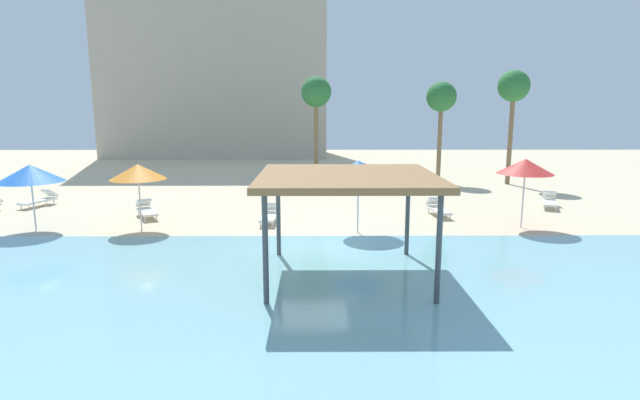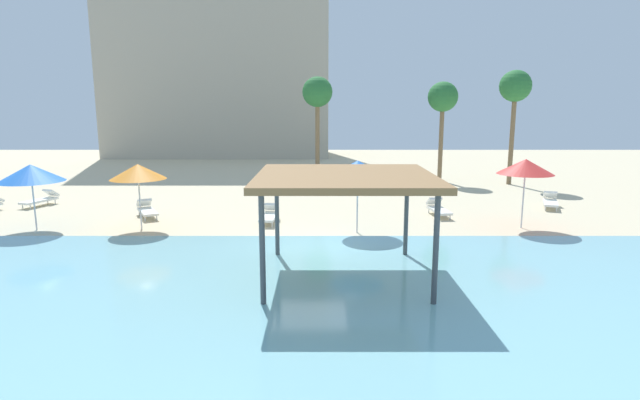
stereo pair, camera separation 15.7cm
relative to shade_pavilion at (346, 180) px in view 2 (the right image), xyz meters
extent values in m
plane|color=beige|center=(-1.02, 2.91, -2.77)|extent=(80.00, 80.00, 0.00)
cube|color=#7AB7C1|center=(-1.02, -2.34, -2.75)|extent=(44.00, 13.50, 0.04)
cylinder|color=#42474C|center=(-2.06, 2.06, -1.39)|extent=(0.14, 0.14, 2.75)
cylinder|color=#42474C|center=(2.06, 2.06, -1.39)|extent=(0.14, 0.14, 2.75)
cylinder|color=#42474C|center=(-2.06, -2.06, -1.39)|extent=(0.14, 0.14, 2.75)
cylinder|color=#42474C|center=(2.06, -2.06, -1.39)|extent=(0.14, 0.14, 2.75)
cube|color=olive|center=(0.00, 0.00, 0.07)|extent=(4.83, 4.83, 0.18)
cylinder|color=silver|center=(7.32, 5.84, -1.69)|extent=(0.06, 0.06, 2.16)
cone|color=red|center=(7.32, 5.84, -0.32)|extent=(2.15, 2.15, 0.59)
cylinder|color=silver|center=(0.73, 5.09, -1.68)|extent=(0.06, 0.06, 2.18)
cone|color=blue|center=(0.73, 5.09, -0.29)|extent=(2.15, 2.15, 0.59)
cylinder|color=silver|center=(-7.72, 5.62, -1.77)|extent=(0.06, 0.06, 1.99)
cone|color=orange|center=(-7.72, 5.62, -0.49)|extent=(2.13, 2.13, 0.58)
cylinder|color=silver|center=(-11.78, 5.48, -1.81)|extent=(0.06, 0.06, 1.91)
cone|color=blue|center=(-11.78, 5.48, -0.52)|extent=(2.42, 2.42, 0.66)
cylinder|color=white|center=(10.20, 8.98, -2.66)|extent=(0.05, 0.05, 0.22)
cylinder|color=white|center=(9.76, 9.16, -2.66)|extent=(0.05, 0.05, 0.22)
cylinder|color=white|center=(10.74, 10.32, -2.66)|extent=(0.05, 0.05, 0.22)
cylinder|color=white|center=(10.29, 10.50, -2.66)|extent=(0.05, 0.05, 0.22)
cube|color=white|center=(10.25, 9.74, -2.50)|extent=(1.23, 1.89, 0.10)
cube|color=white|center=(10.52, 10.43, -2.23)|extent=(0.75, 0.69, 0.40)
cylinder|color=white|center=(-2.61, 5.94, -2.66)|extent=(0.05, 0.05, 0.22)
cylinder|color=white|center=(-3.09, 5.96, -2.66)|extent=(0.05, 0.05, 0.22)
cylinder|color=white|center=(-2.54, 7.37, -2.66)|extent=(0.05, 0.05, 0.22)
cylinder|color=white|center=(-3.02, 7.40, -2.66)|extent=(0.05, 0.05, 0.22)
cube|color=white|center=(-2.82, 6.67, -2.50)|extent=(0.68, 1.83, 0.10)
cube|color=white|center=(-2.78, 7.41, -2.23)|extent=(0.62, 0.53, 0.40)
cylinder|color=white|center=(-7.63, 7.21, -2.66)|extent=(0.05, 0.05, 0.22)
cylinder|color=white|center=(-8.05, 6.98, -2.66)|extent=(0.05, 0.05, 0.22)
cylinder|color=white|center=(-8.33, 8.47, -2.66)|extent=(0.05, 0.05, 0.22)
cylinder|color=white|center=(-8.75, 8.24, -2.66)|extent=(0.05, 0.05, 0.22)
cube|color=white|center=(-8.19, 7.72, -2.50)|extent=(1.39, 1.87, 0.10)
cube|color=white|center=(-8.55, 8.37, -2.23)|extent=(0.77, 0.73, 0.40)
cylinder|color=white|center=(-14.33, 9.52, -2.66)|extent=(0.05, 0.05, 0.22)
cylinder|color=white|center=(-14.79, 9.67, -2.66)|extent=(0.05, 0.05, 0.22)
cylinder|color=white|center=(-13.88, 10.88, -2.66)|extent=(0.05, 0.05, 0.22)
cylinder|color=white|center=(-14.33, 11.04, -2.66)|extent=(0.05, 0.05, 0.22)
cube|color=white|center=(-14.33, 10.28, -2.50)|extent=(1.14, 1.90, 0.10)
cube|color=white|center=(-14.10, 10.98, -2.23)|extent=(0.73, 0.67, 0.40)
cylinder|color=white|center=(4.87, 7.29, -2.66)|extent=(0.05, 0.05, 0.22)
cylinder|color=white|center=(4.39, 7.25, -2.66)|extent=(0.05, 0.05, 0.22)
cylinder|color=white|center=(4.73, 8.73, -2.66)|extent=(0.05, 0.05, 0.22)
cylinder|color=white|center=(4.25, 8.68, -2.66)|extent=(0.05, 0.05, 0.22)
cube|color=white|center=(4.56, 7.99, -2.50)|extent=(0.77, 1.85, 0.10)
cube|color=white|center=(4.49, 8.73, -2.23)|extent=(0.64, 0.56, 0.40)
cylinder|color=white|center=(-15.72, 9.37, -2.66)|extent=(0.05, 0.05, 0.22)
cylinder|color=brown|center=(7.11, 18.81, -0.25)|extent=(0.28, 0.28, 5.04)
sphere|color=#286B33|center=(7.11, 18.81, 2.62)|extent=(1.90, 1.90, 1.90)
cylinder|color=brown|center=(11.10, 17.33, 0.05)|extent=(0.28, 0.28, 5.64)
sphere|color=#286B33|center=(11.10, 17.33, 3.22)|extent=(1.90, 1.90, 1.90)
cylinder|color=brown|center=(-0.86, 18.54, -0.11)|extent=(0.28, 0.28, 5.33)
sphere|color=#286B33|center=(-0.86, 18.54, 2.91)|extent=(1.90, 1.90, 1.90)
cube|color=#B2A893|center=(-10.47, 36.52, 8.05)|extent=(21.06, 8.20, 21.65)
camera|label=1|loc=(-0.85, -13.53, 1.96)|focal=28.08mm
camera|label=2|loc=(-0.69, -13.53, 1.96)|focal=28.08mm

